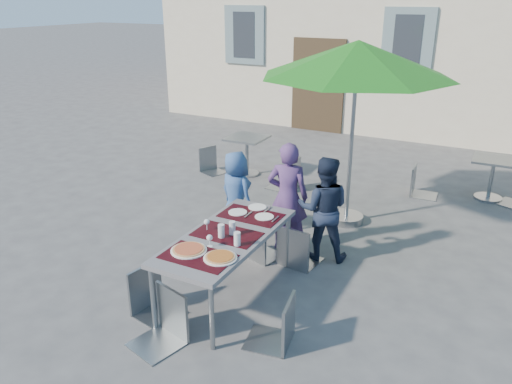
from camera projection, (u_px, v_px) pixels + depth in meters
The scene contains 21 objects.
ground at pixel (239, 308), 5.35m from camera, with size 90.00×90.00×0.00m, color #47484A.
dining_table at pixel (227, 239), 5.33m from camera, with size 0.80×1.85×0.76m.
pizza_near_left at pixel (189, 250), 4.95m from camera, with size 0.36×0.36×0.03m.
pizza_near_right at pixel (220, 257), 4.81m from camera, with size 0.33×0.33×0.03m.
glassware at pixel (226, 232), 5.19m from camera, with size 0.53×0.41×0.15m.
place_settings at pixel (253, 212), 5.84m from camera, with size 0.59×0.46×0.01m.
child_0 at pixel (236, 193), 6.83m from camera, with size 0.58×0.38×1.19m, color #365B97.
child_1 at pixel (288, 197), 6.37m from camera, with size 0.53×0.35×1.45m, color #54366E.
child_2 at pixel (324, 209), 6.15m from camera, with size 0.65×0.37×1.34m, color #192338.
chair_0 at pixel (233, 213), 6.28m from camera, with size 0.55×0.55×0.97m.
chair_1 at pixel (260, 223), 6.17m from camera, with size 0.48×0.48×0.87m.
chair_2 at pixel (298, 222), 5.98m from camera, with size 0.50×0.50×1.01m.
chair_3 at pixel (149, 265), 5.08m from camera, with size 0.50×0.50×0.96m.
chair_4 at pixel (279, 295), 4.60m from camera, with size 0.48×0.48×0.94m.
chair_5 at pixel (161, 288), 4.64m from camera, with size 0.54×0.54×1.00m.
patio_umbrella at pixel (357, 60), 6.54m from camera, with size 2.62×2.62×2.59m.
cafe_table_0 at pixel (247, 149), 9.16m from camera, with size 0.67×0.67×0.72m.
bg_chair_l_0 at pixel (210, 145), 9.31m from camera, with size 0.52×0.51×0.89m.
bg_chair_r_0 at pixel (289, 155), 8.43m from camera, with size 0.49×0.49×1.03m.
cafe_table_1 at pixel (492, 173), 8.06m from camera, with size 0.65×0.65×0.69m.
bg_chair_l_1 at pixel (422, 164), 8.18m from camera, with size 0.44×0.44×0.94m.
Camera 1 is at (2.25, -3.92, 3.12)m, focal length 35.00 mm.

